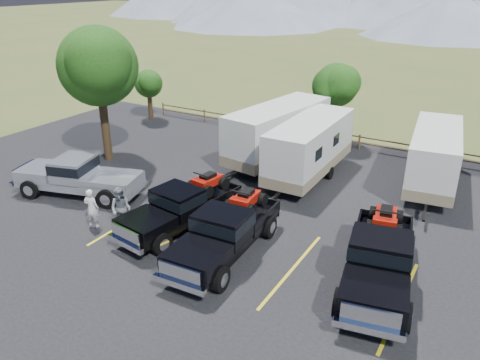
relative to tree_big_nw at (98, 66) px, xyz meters
The scene contains 16 objects.
ground 16.44m from the tree_big_nw, 35.73° to the right, with size 320.00×320.00×0.00m, color #485524.
asphalt_lot 14.99m from the tree_big_nw, 25.65° to the right, with size 44.00×34.00×0.04m, color black.
stall_lines 14.61m from the tree_big_nw, 21.83° to the right, with size 12.12×5.50×0.01m.
tree_big_nw is the anchor object (origin of this frame).
tree_north 14.61m from the tree_big_nw, 43.53° to the left, with size 3.46×3.24×5.25m.
tree_nw_small 9.15m from the tree_big_nw, 113.52° to the left, with size 2.59×2.43×3.85m.
rail_fence 18.06m from the tree_big_nw, 33.08° to the left, with size 36.12×0.12×1.00m.
rig_left 10.97m from the tree_big_nw, 26.19° to the right, with size 2.88×6.48×2.09m.
rig_center 13.69m from the tree_big_nw, 24.27° to the right, with size 2.57×6.60×2.17m.
rig_right 18.54m from the tree_big_nw, 13.44° to the right, with size 3.35×7.01×2.25m.
trailer_left 10.91m from the tree_big_nw, 28.81° to the left, with size 3.59×9.66×3.34m.
trailer_center 12.70m from the tree_big_nw, 17.48° to the left, with size 2.46×9.13×3.18m.
trailer_right 18.88m from the tree_big_nw, 18.09° to the left, with size 3.13×8.83×3.05m.
pickup_silver 6.82m from the tree_big_nw, 60.68° to the right, with size 6.88×3.83×1.97m.
person_a 9.71m from the tree_big_nw, 49.28° to the right, with size 0.66×0.43×1.80m, color silver.
person_b 10.19m from the tree_big_nw, 41.16° to the right, with size 0.95×0.74×1.96m, color slate.
Camera 1 is at (7.86, -9.80, 10.22)m, focal length 35.00 mm.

